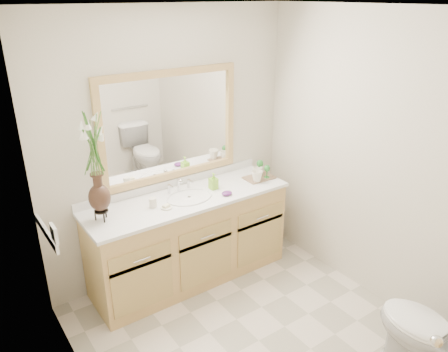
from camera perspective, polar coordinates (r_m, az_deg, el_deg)
floor at (r=3.60m, az=4.57°, el=-20.65°), size 2.60×2.60×0.00m
ceiling at (r=2.61m, az=6.31°, el=21.13°), size 2.40×2.60×0.02m
wall_back at (r=3.91m, az=-7.03°, el=3.68°), size 2.40×0.02×2.40m
wall_left at (r=2.41m, az=-17.59°, el=-10.32°), size 0.02×2.60×2.40m
wall_right at (r=3.74m, az=19.55°, el=1.60°), size 0.02×2.60×2.40m
vanity at (r=4.02m, az=-4.52°, el=-8.25°), size 1.80×0.55×0.80m
counter at (r=3.82m, az=-4.71°, el=-2.92°), size 1.84×0.57×0.03m
sink at (r=3.83m, az=-4.56°, el=-3.54°), size 0.38×0.34×0.23m
mirror at (r=3.83m, az=-7.02°, el=6.49°), size 1.32×0.04×0.97m
switch_plate at (r=3.17m, az=-21.32°, el=-7.02°), size 0.02×0.12×0.12m
toilet at (r=3.37m, az=25.36°, el=-18.46°), size 0.42×0.75×0.74m
flower_vase at (r=3.34m, az=-16.60°, el=2.83°), size 0.20×0.20×0.81m
tumbler at (r=3.66m, az=-9.28°, el=-3.44°), size 0.06×0.06×0.08m
soap_dish at (r=3.63m, az=-7.53°, el=-4.05°), size 0.10×0.10×0.03m
soap_bottle at (r=3.93m, az=-1.40°, el=-0.77°), size 0.06×0.06×0.14m
purple_dish at (r=3.83m, az=0.38°, el=-2.26°), size 0.12×0.10×0.03m
tray at (r=4.19m, az=4.60°, el=-0.21°), size 0.29×0.19×0.01m
mug_left at (r=4.07m, az=4.33°, el=0.03°), size 0.14×0.13×0.11m
mug_right at (r=4.19m, az=4.42°, el=0.60°), size 0.11×0.11×0.10m
goblet_front at (r=4.15m, az=5.64°, el=0.91°), size 0.06×0.06×0.13m
goblet_back at (r=4.22m, az=4.71°, el=1.50°), size 0.06×0.06×0.14m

